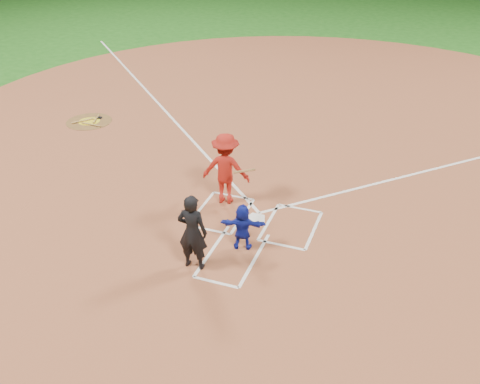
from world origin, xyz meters
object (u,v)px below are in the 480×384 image
(on_deck_circle, at_px, (89,121))
(home_plate, at_px, (256,219))
(catcher, at_px, (243,227))
(umpire, at_px, (192,232))
(batter_at_plate, at_px, (226,169))

(on_deck_circle, bearing_deg, home_plate, -27.53)
(home_plate, xyz_separation_m, on_deck_circle, (-8.04, 4.19, -0.00))
(catcher, relative_size, umpire, 0.63)
(home_plate, relative_size, catcher, 0.50)
(home_plate, height_order, on_deck_circle, home_plate)
(home_plate, distance_m, umpire, 2.69)
(home_plate, xyz_separation_m, batter_at_plate, (-1.08, 0.60, 1.01))
(home_plate, distance_m, batter_at_plate, 1.60)
(catcher, xyz_separation_m, batter_at_plate, (-1.19, 1.93, 0.42))
(catcher, bearing_deg, on_deck_circle, -48.56)
(umpire, height_order, batter_at_plate, batter_at_plate)
(umpire, bearing_deg, home_plate, -109.40)
(catcher, height_order, batter_at_plate, batter_at_plate)
(home_plate, height_order, batter_at_plate, batter_at_plate)
(batter_at_plate, bearing_deg, catcher, -58.31)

